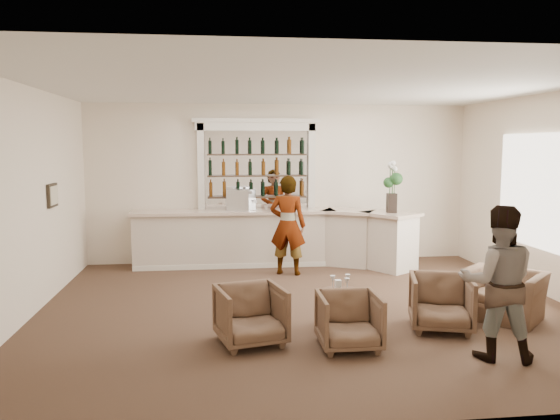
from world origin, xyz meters
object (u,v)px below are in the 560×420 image
object	(u,v)px
sommelier	(288,225)
armchair_far	(503,295)
armchair_center	(349,321)
espresso_machine	(241,200)
armchair_left	(251,315)
bar_counter	(275,238)
guest	(498,283)
armchair_right	(441,302)
flower_vase	(392,184)
cocktail_table	(341,309)

from	to	relation	value
sommelier	armchair_far	distance (m)	4.08
sommelier	armchair_center	world-z (taller)	sommelier
armchair_far	espresso_machine	distance (m)	5.33
armchair_left	armchair_center	distance (m)	1.21
armchair_center	sommelier	bearing A→B (deg)	94.29
armchair_center	bar_counter	bearing A→B (deg)	95.64
bar_counter	armchair_far	distance (m)	4.73
guest	armchair_left	xyz separation A→B (m)	(-2.78, 0.79, -0.53)
armchair_right	armchair_far	bearing A→B (deg)	35.10
armchair_far	flower_vase	size ratio (longest dim) A/B	1.03
sommelier	guest	bearing A→B (deg)	131.70
cocktail_table	armchair_far	size ratio (longest dim) A/B	0.58
armchair_left	espresso_machine	world-z (taller)	espresso_machine
armchair_left	armchair_right	xyz separation A→B (m)	(2.55, 0.23, 0.00)
armchair_center	armchair_right	distance (m)	1.47
cocktail_table	armchair_left	distance (m)	1.35
armchair_left	sommelier	bearing A→B (deg)	61.75
espresso_machine	bar_counter	bearing A→B (deg)	16.28
armchair_right	espresso_machine	distance (m)	4.99
armchair_center	espresso_machine	distance (m)	4.97
espresso_machine	flower_vase	xyz separation A→B (m)	(2.91, -0.73, 0.35)
bar_counter	armchair_center	xyz separation A→B (m)	(0.40, -4.66, -0.23)
sommelier	espresso_machine	world-z (taller)	sommelier
armchair_right	espresso_machine	xyz separation A→B (m)	(-2.46, 4.23, 0.98)
armchair_far	espresso_machine	size ratio (longest dim) A/B	2.16
guest	armchair_center	distance (m)	1.77
sommelier	flower_vase	distance (m)	2.20
armchair_left	flower_vase	xyz separation A→B (m)	(3.00, 3.73, 1.34)
bar_counter	flower_vase	world-z (taller)	flower_vase
sommelier	armchair_far	xyz separation A→B (m)	(2.71, -2.99, -0.61)
cocktail_table	armchair_center	xyz separation A→B (m)	(-0.08, -0.76, 0.09)
bar_counter	flower_vase	xyz separation A→B (m)	(2.22, -0.64, 1.13)
flower_vase	armchair_center	bearing A→B (deg)	-114.44
cocktail_table	armchair_center	size ratio (longest dim) A/B	0.81
cocktail_table	flower_vase	bearing A→B (deg)	61.86
sommelier	armchair_right	xyz separation A→B (m)	(1.62, -3.37, -0.58)
espresso_machine	guest	bearing A→B (deg)	-39.18
armchair_left	armchair_center	xyz separation A→B (m)	(1.17, -0.29, -0.03)
flower_vase	guest	bearing A→B (deg)	-92.77
cocktail_table	guest	size ratio (longest dim) A/B	0.34
guest	armchair_far	xyz separation A→B (m)	(0.86, 1.40, -0.55)
cocktail_table	armchair_far	world-z (taller)	armchair_far
armchair_right	armchair_far	xyz separation A→B (m)	(1.09, 0.38, -0.03)
bar_counter	sommelier	xyz separation A→B (m)	(0.16, -0.77, 0.37)
armchair_center	armchair_far	distance (m)	2.63
cocktail_table	armchair_center	bearing A→B (deg)	-96.24
guest	armchair_center	world-z (taller)	guest
cocktail_table	espresso_machine	bearing A→B (deg)	106.26
armchair_right	flower_vase	world-z (taller)	flower_vase
guest	cocktail_table	bearing A→B (deg)	-22.40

